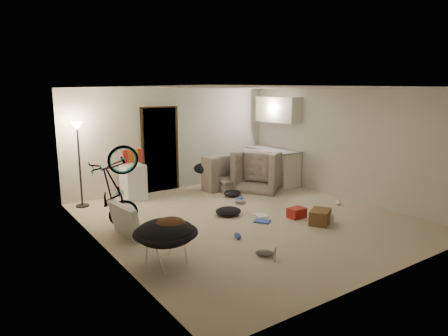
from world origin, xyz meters
TOP-DOWN VIEW (x-y plane):
  - floor at (0.00, 0.00)m, footprint 5.50×6.00m
  - ceiling at (0.00, 0.00)m, footprint 5.50×6.00m
  - wall_back at (0.00, 3.01)m, footprint 5.50×0.02m
  - wall_front at (0.00, -3.01)m, footprint 5.50×0.02m
  - wall_left at (-2.76, 0.00)m, footprint 0.02×6.00m
  - wall_right at (2.76, 0.00)m, footprint 0.02×6.00m
  - doorway at (-0.40, 2.97)m, footprint 0.85×0.10m
  - door_trim at (-0.40, 2.94)m, footprint 0.97×0.04m
  - floor_lamp at (-2.40, 2.65)m, footprint 0.28×0.28m
  - kitchen_counter at (2.43, 2.00)m, footprint 0.60×1.50m
  - counter_top at (2.43, 2.00)m, footprint 0.64×1.54m
  - kitchen_uppers at (2.56, 2.00)m, footprint 0.38×1.40m
  - sofa at (1.50, 2.45)m, footprint 2.24×0.98m
  - armchair at (1.83, 1.75)m, footprint 1.42×1.47m
  - bicycle at (-2.30, 0.80)m, footprint 1.64×0.91m
  - book_asset at (-0.89, -1.82)m, footprint 0.26×0.26m
  - mini_fridge at (-1.27, 2.55)m, footprint 0.49×0.49m
  - snack_box_0 at (-1.44, 2.55)m, footprint 0.10×0.07m
  - snack_box_1 at (-1.32, 2.55)m, footprint 0.11×0.09m
  - snack_box_2 at (-1.20, 2.55)m, footprint 0.12×0.10m
  - snack_box_3 at (-1.08, 2.55)m, footprint 0.11×0.08m
  - saucer_chair at (-2.21, -0.99)m, footprint 0.92×0.92m
  - hoodie at (-2.16, -1.02)m, footprint 0.52×0.45m
  - sofa_drape at (0.55, 2.45)m, footprint 0.58×0.48m
  - tv_box at (-2.30, 0.36)m, footprint 0.31×0.90m
  - drink_case_a at (0.95, -1.01)m, footprint 0.57×0.52m
  - drink_case_b at (0.85, -0.50)m, footprint 0.34×0.25m
  - juicer at (1.16, -1.07)m, footprint 0.15×0.15m
  - newspaper at (-0.39, 1.99)m, footprint 0.59×0.64m
  - book_blue at (0.12, -0.33)m, footprint 0.34×0.36m
  - book_white at (0.33, -0.05)m, footprint 0.26×0.31m
  - shoe_0 at (0.62, 1.08)m, footprint 0.30×0.19m
  - shoe_1 at (0.51, 0.88)m, footprint 0.23×0.29m
  - shoe_2 at (-0.77, -0.75)m, footprint 0.17×0.26m
  - shoe_3 at (-0.87, -1.58)m, footprint 0.30×0.29m
  - shoe_4 at (2.24, -0.35)m, footprint 0.28×0.29m
  - clothes_lump_a at (-0.17, 0.37)m, footprint 0.62×0.57m
  - clothes_lump_b at (0.74, 1.51)m, footprint 0.58×0.55m

SIDE VIEW (x-z plane):
  - floor at x=0.00m, z-range -0.02..0.00m
  - newspaper at x=-0.39m, z-range 0.00..0.01m
  - book_asset at x=-0.89m, z-range 0.00..0.02m
  - book_white at x=0.33m, z-range 0.00..0.02m
  - book_blue at x=0.12m, z-range 0.00..0.03m
  - shoe_2 at x=-0.77m, z-range 0.00..0.09m
  - shoe_1 at x=0.51m, z-range 0.00..0.10m
  - shoe_0 at x=0.62m, z-range 0.00..0.10m
  - shoe_4 at x=2.24m, z-range 0.00..0.11m
  - shoe_3 at x=-0.87m, z-range 0.00..0.11m
  - clothes_lump_b at x=0.74m, z-range 0.00..0.14m
  - clothes_lump_a at x=-0.17m, z-range 0.00..0.17m
  - juicer at x=1.16m, z-range -0.02..0.20m
  - drink_case_b at x=0.85m, z-range 0.00..0.19m
  - drink_case_a at x=0.95m, z-range 0.00..0.27m
  - tv_box at x=-2.30m, z-range 0.00..0.59m
  - sofa at x=1.50m, z-range 0.00..0.64m
  - armchair at x=1.83m, z-range 0.00..0.73m
  - saucer_chair at x=-2.21m, z-range 0.06..0.72m
  - mini_fridge at x=-1.27m, z-range 0.00..0.80m
  - bicycle at x=-2.30m, z-range -0.04..0.86m
  - kitchen_counter at x=2.43m, z-range 0.00..0.88m
  - sofa_drape at x=0.55m, z-range 0.40..0.68m
  - hoodie at x=-2.16m, z-range 0.47..0.69m
  - counter_top at x=2.43m, z-range 0.88..0.92m
  - snack_box_0 at x=-1.44m, z-range 0.85..1.15m
  - snack_box_1 at x=-1.32m, z-range 0.85..1.15m
  - snack_box_2 at x=-1.20m, z-range 0.85..1.15m
  - snack_box_3 at x=-1.08m, z-range 0.85..1.15m
  - doorway at x=-0.40m, z-range 0.00..2.04m
  - door_trim at x=-0.40m, z-range -0.03..2.07m
  - wall_back at x=0.00m, z-range 0.00..2.50m
  - wall_front at x=0.00m, z-range 0.00..2.50m
  - wall_left at x=-2.76m, z-range 0.00..2.50m
  - wall_right at x=2.76m, z-range 0.00..2.50m
  - floor_lamp at x=-2.40m, z-range 0.40..2.21m
  - kitchen_uppers at x=2.56m, z-range 1.62..2.27m
  - ceiling at x=0.00m, z-range 2.50..2.52m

